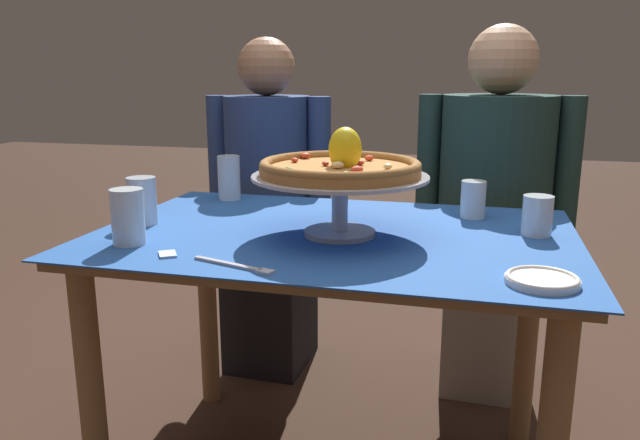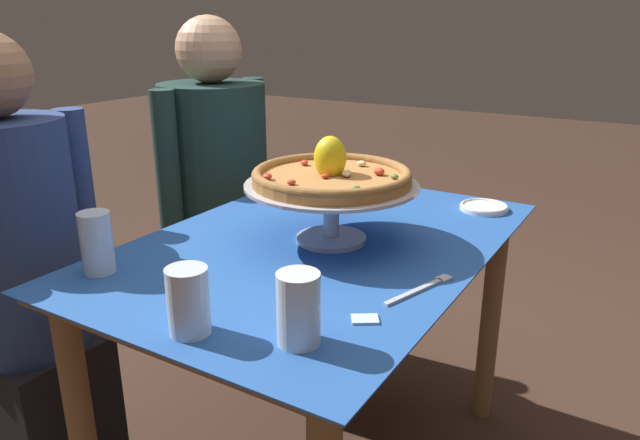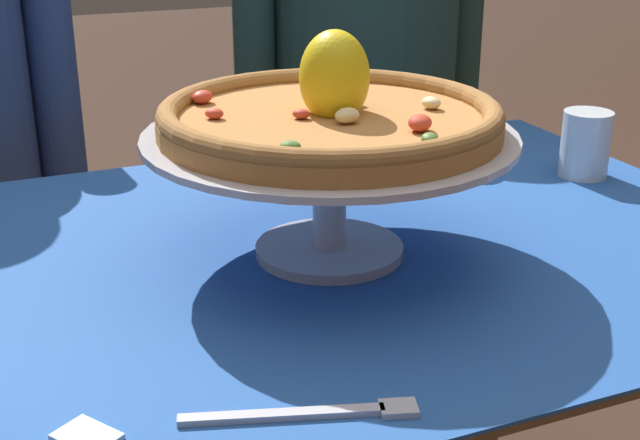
% 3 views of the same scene
% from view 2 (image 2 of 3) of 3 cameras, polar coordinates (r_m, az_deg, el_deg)
% --- Properties ---
extents(dining_table, '(1.18, 0.80, 0.71)m').
position_cam_2_polar(dining_table, '(1.54, -0.17, -5.99)').
color(dining_table, olive).
rests_on(dining_table, ground).
extents(pizza_stand, '(0.43, 0.43, 0.15)m').
position_cam_2_polar(pizza_stand, '(1.46, 1.10, 2.15)').
color(pizza_stand, '#B7B7C1').
rests_on(pizza_stand, dining_table).
extents(pizza, '(0.39, 0.39, 0.11)m').
position_cam_2_polar(pizza, '(1.45, 1.11, 4.38)').
color(pizza, '#AD753D').
rests_on(pizza, pizza_stand).
extents(water_glass_side_left, '(0.08, 0.08, 0.12)m').
position_cam_2_polar(water_glass_side_left, '(1.08, -12.48, -7.97)').
color(water_glass_side_left, silver).
rests_on(water_glass_side_left, dining_table).
extents(water_glass_back_right, '(0.07, 0.07, 0.10)m').
position_cam_2_polar(water_glass_back_right, '(1.87, -1.37, 3.76)').
color(water_glass_back_right, silver).
rests_on(water_glass_back_right, dining_table).
extents(water_glass_side_right, '(0.07, 0.07, 0.10)m').
position_cam_2_polar(water_glass_side_right, '(1.93, 4.99, 4.08)').
color(water_glass_side_right, silver).
rests_on(water_glass_side_right, dining_table).
extents(water_glass_front_left, '(0.08, 0.08, 0.13)m').
position_cam_2_polar(water_glass_front_left, '(1.02, -2.07, -8.79)').
color(water_glass_front_left, silver).
rests_on(water_glass_front_left, dining_table).
extents(water_glass_back_left, '(0.07, 0.07, 0.14)m').
position_cam_2_polar(water_glass_back_left, '(1.38, -20.57, -2.37)').
color(water_glass_back_left, silver).
rests_on(water_glass_back_left, dining_table).
extents(side_plate, '(0.14, 0.14, 0.02)m').
position_cam_2_polar(side_plate, '(1.80, 15.44, 1.21)').
color(side_plate, white).
rests_on(side_plate, dining_table).
extents(dinner_fork, '(0.20, 0.08, 0.01)m').
position_cam_2_polar(dinner_fork, '(1.25, 9.78, -6.45)').
color(dinner_fork, '#B7B7C1').
rests_on(dinner_fork, dining_table).
extents(sugar_packet, '(0.06, 0.06, 0.00)m').
position_cam_2_polar(sugar_packet, '(1.12, 4.33, -9.46)').
color(sugar_packet, silver).
rests_on(sugar_packet, dining_table).
extents(diner_left, '(0.47, 0.33, 1.22)m').
position_cam_2_polar(diner_left, '(1.72, -26.47, -6.10)').
color(diner_left, black).
rests_on(diner_left, ground).
extents(diner_right, '(0.53, 0.38, 1.26)m').
position_cam_2_polar(diner_right, '(2.21, -9.82, 2.27)').
color(diner_right, gray).
rests_on(diner_right, ground).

